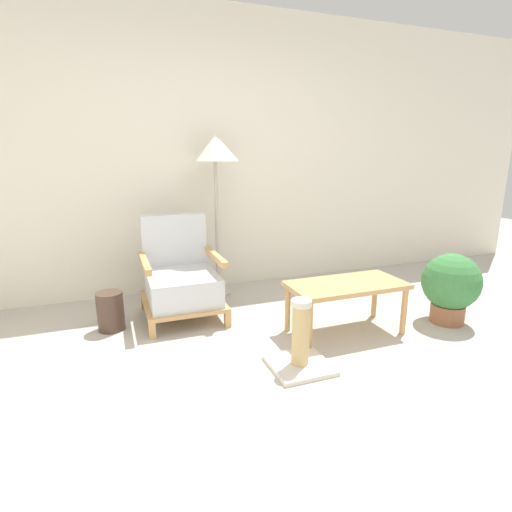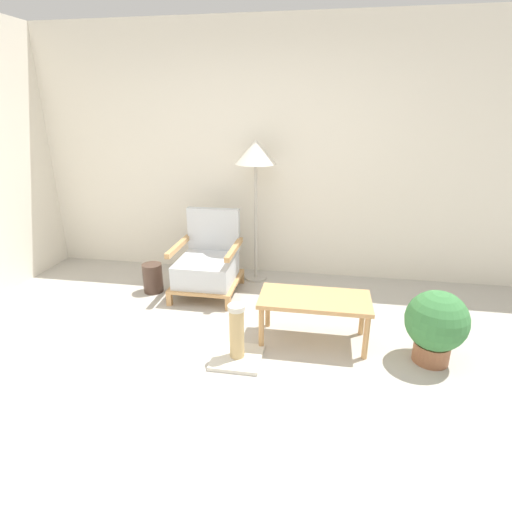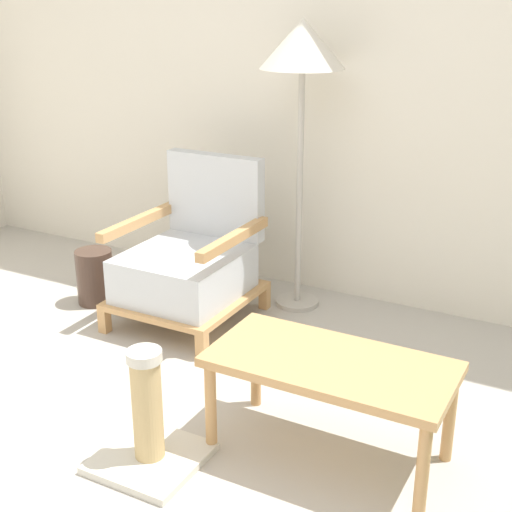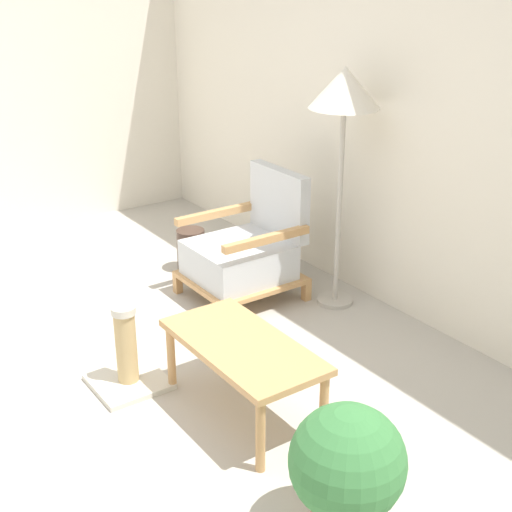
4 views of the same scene
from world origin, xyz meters
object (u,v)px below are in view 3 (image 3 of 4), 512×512
(coffee_table, at_px, (331,373))
(scratching_post, at_px, (148,427))
(floor_lamp, at_px, (303,56))
(vase, at_px, (95,277))
(armchair, at_px, (190,261))

(coffee_table, distance_m, scratching_post, 0.70)
(floor_lamp, height_order, coffee_table, floor_lamp)
(scratching_post, bearing_deg, floor_lamp, 94.46)
(floor_lamp, height_order, vase, floor_lamp)
(vase, bearing_deg, armchair, 8.97)
(floor_lamp, bearing_deg, vase, -153.28)
(armchair, xyz_separation_m, floor_lamp, (0.43, 0.42, 1.03))
(armchair, xyz_separation_m, scratching_post, (0.55, -1.14, -0.17))
(armchair, relative_size, floor_lamp, 0.55)
(armchair, relative_size, vase, 2.73)
(coffee_table, relative_size, vase, 2.89)
(armchair, height_order, scratching_post, armchair)
(floor_lamp, distance_m, scratching_post, 1.96)
(armchair, height_order, coffee_table, armchair)
(coffee_table, height_order, vase, coffee_table)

